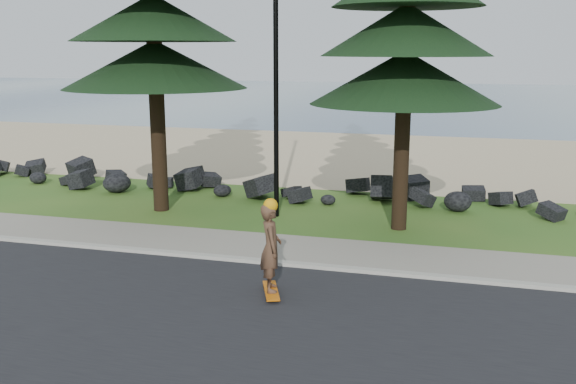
# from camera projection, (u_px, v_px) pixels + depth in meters

# --- Properties ---
(ground) EXTENTS (160.00, 160.00, 0.00)m
(ground) POSITION_uv_depth(u_px,v_px,m) (239.00, 249.00, 15.29)
(ground) COLOR #29591B
(ground) RESTS_ON ground
(road) EXTENTS (160.00, 7.00, 0.02)m
(road) POSITION_uv_depth(u_px,v_px,m) (152.00, 325.00, 11.05)
(road) COLOR black
(road) RESTS_ON ground
(kerb) EXTENTS (160.00, 0.20, 0.10)m
(kerb) POSITION_uv_depth(u_px,v_px,m) (226.00, 258.00, 14.44)
(kerb) COLOR #A5A294
(kerb) RESTS_ON ground
(sidewalk) EXTENTS (160.00, 2.00, 0.08)m
(sidewalk) POSITION_uv_depth(u_px,v_px,m) (242.00, 245.00, 15.47)
(sidewalk) COLOR gray
(sidewalk) RESTS_ON ground
(beach_sand) EXTENTS (160.00, 15.00, 0.01)m
(beach_sand) POSITION_uv_depth(u_px,v_px,m) (347.00, 155.00, 28.95)
(beach_sand) COLOR tan
(beach_sand) RESTS_ON ground
(ocean) EXTENTS (160.00, 58.00, 0.01)m
(ocean) POSITION_uv_depth(u_px,v_px,m) (412.00, 98.00, 63.31)
(ocean) COLOR #3E5A76
(ocean) RESTS_ON ground
(seawall_boulders) EXTENTS (60.00, 2.40, 1.10)m
(seawall_boulders) POSITION_uv_depth(u_px,v_px,m) (297.00, 198.00, 20.57)
(seawall_boulders) COLOR black
(seawall_boulders) RESTS_ON ground
(lamp_post) EXTENTS (0.25, 0.14, 8.14)m
(lamp_post) POSITION_uv_depth(u_px,v_px,m) (276.00, 69.00, 17.41)
(lamp_post) COLOR black
(lamp_post) RESTS_ON ground
(skateboarder) EXTENTS (0.61, 1.05, 1.91)m
(skateboarder) POSITION_uv_depth(u_px,v_px,m) (271.00, 248.00, 12.19)
(skateboarder) COLOR #BE5B0B
(skateboarder) RESTS_ON ground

